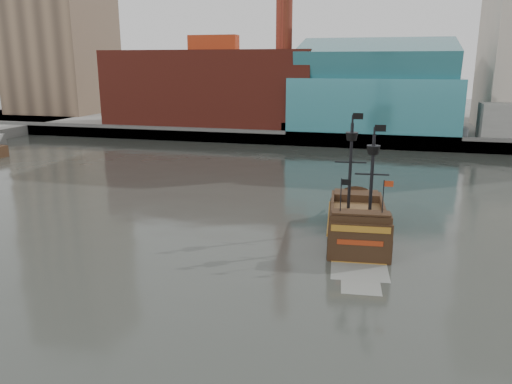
# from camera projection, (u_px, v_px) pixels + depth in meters

# --- Properties ---
(ground) EXTENTS (400.00, 400.00, 0.00)m
(ground) POSITION_uv_depth(u_px,v_px,m) (166.00, 300.00, 31.69)
(ground) COLOR #262924
(ground) RESTS_ON ground
(promenade_far) EXTENTS (220.00, 60.00, 2.00)m
(promenade_far) POSITION_uv_depth(u_px,v_px,m) (332.00, 122.00, 117.51)
(promenade_far) COLOR slate
(promenade_far) RESTS_ON ground
(seawall) EXTENTS (220.00, 1.00, 2.60)m
(seawall) POSITION_uv_depth(u_px,v_px,m) (313.00, 139.00, 89.84)
(seawall) COLOR #4C4C49
(seawall) RESTS_ON ground
(skyline) EXTENTS (149.00, 45.00, 62.00)m
(skyline) POSITION_uv_depth(u_px,v_px,m) (357.00, 13.00, 103.35)
(skyline) COLOR #7A6149
(skyline) RESTS_ON promenade_far
(pirate_ship) EXTENTS (5.92, 15.44, 11.29)m
(pirate_ship) POSITION_uv_depth(u_px,v_px,m) (357.00, 226.00, 42.77)
(pirate_ship) COLOR black
(pirate_ship) RESTS_ON ground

